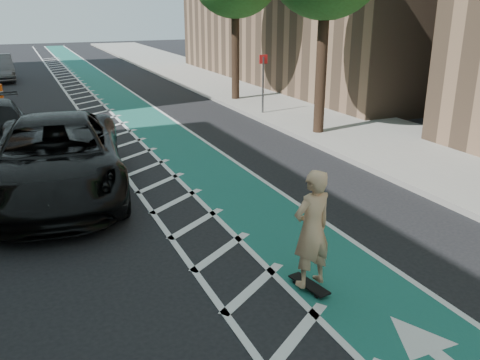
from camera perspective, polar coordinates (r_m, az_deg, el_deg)
ground at (r=8.00m, az=-8.55°, el=-14.14°), size 120.00×120.00×0.00m
bike_lane at (r=17.69m, az=-8.03°, el=4.67°), size 2.00×90.00×0.01m
buffer_strip at (r=17.36m, az=-12.79°, el=4.10°), size 1.40×90.00×0.01m
sidewalk_right at (r=20.37m, az=9.91°, el=6.68°), size 5.00×90.00×0.15m
curb_right at (r=19.14m, az=3.74°, el=6.14°), size 0.12×90.00×0.16m
sign_post at (r=20.90m, az=2.60°, el=10.81°), size 0.35×0.08×2.47m
skateboard at (r=8.42m, az=7.76°, el=-11.58°), size 0.35×0.82×0.11m
skateboarder at (r=7.97m, az=8.08°, el=-5.48°), size 0.77×0.57×1.93m
suv_near at (r=12.85m, az=-19.97°, el=2.41°), size 3.89×6.97×1.84m
barrel_b at (r=16.50m, az=-23.81°, el=3.48°), size 0.58×0.58×0.79m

